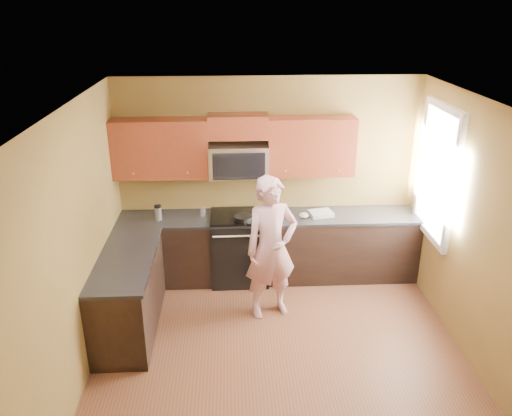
{
  "coord_description": "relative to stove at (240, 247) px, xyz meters",
  "views": [
    {
      "loc": [
        -0.5,
        -4.51,
        3.6
      ],
      "look_at": [
        -0.2,
        1.3,
        1.2
      ],
      "focal_mm": 35.83,
      "sensor_mm": 36.0,
      "label": 1
    }
  ],
  "objects": [
    {
      "name": "upper_cab_right",
      "position": [
        0.94,
        0.16,
        0.97
      ],
      "size": [
        1.12,
        0.33,
        0.75
      ],
      "primitive_type": null,
      "color": "maroon",
      "rests_on": "wall_back"
    },
    {
      "name": "butter_tub",
      "position": [
        0.31,
        -0.12,
        0.45
      ],
      "size": [
        0.15,
        0.15,
        0.09
      ],
      "primitive_type": null,
      "rotation": [
        0.0,
        0.0,
        -0.15
      ],
      "color": "gold",
      "rests_on": "countertop_back"
    },
    {
      "name": "wall_back",
      "position": [
        0.4,
        0.32,
        0.88
      ],
      "size": [
        4.0,
        0.0,
        4.0
      ],
      "primitive_type": "plane",
      "rotation": [
        1.57,
        0.0,
        0.0
      ],
      "color": "brown",
      "rests_on": "ground"
    },
    {
      "name": "napkin_b",
      "position": [
        0.85,
        -0.06,
        0.48
      ],
      "size": [
        0.15,
        0.16,
        0.07
      ],
      "primitive_type": "ellipsoid",
      "rotation": [
        0.0,
        0.0,
        0.26
      ],
      "color": "silver",
      "rests_on": "countertop_back"
    },
    {
      "name": "toast_slice",
      "position": [
        0.66,
        -0.05,
        0.45
      ],
      "size": [
        0.11,
        0.11,
        0.01
      ],
      "primitive_type": "cube",
      "rotation": [
        0.0,
        0.0,
        0.02
      ],
      "color": "#B27F47",
      "rests_on": "countertop_back"
    },
    {
      "name": "cabinet_left_run",
      "position": [
        -1.3,
        -1.08,
        -0.03
      ],
      "size": [
        0.6,
        1.6,
        0.88
      ],
      "primitive_type": "cube",
      "color": "black",
      "rests_on": "floor"
    },
    {
      "name": "stove",
      "position": [
        0.0,
        0.0,
        0.0
      ],
      "size": [
        0.76,
        0.65,
        0.95
      ],
      "primitive_type": null,
      "color": "black",
      "rests_on": "floor"
    },
    {
      "name": "dish_towel",
      "position": [
        1.08,
        0.01,
        0.47
      ],
      "size": [
        0.34,
        0.29,
        0.05
      ],
      "primitive_type": "cube",
      "rotation": [
        0.0,
        0.0,
        0.2
      ],
      "color": "silver",
      "rests_on": "countertop_back"
    },
    {
      "name": "floor",
      "position": [
        0.4,
        -1.68,
        -0.47
      ],
      "size": [
        4.0,
        4.0,
        0.0
      ],
      "primitive_type": "plane",
      "color": "brown",
      "rests_on": "ground"
    },
    {
      "name": "cabinet_back_run",
      "position": [
        0.4,
        0.02,
        -0.03
      ],
      "size": [
        4.0,
        0.6,
        0.88
      ],
      "primitive_type": "cube",
      "color": "black",
      "rests_on": "floor"
    },
    {
      "name": "napkin_a",
      "position": [
        0.48,
        -0.08,
        0.48
      ],
      "size": [
        0.13,
        0.14,
        0.06
      ],
      "primitive_type": "ellipsoid",
      "rotation": [
        0.0,
        0.0,
        0.2
      ],
      "color": "silver",
      "rests_on": "countertop_back"
    },
    {
      "name": "upper_cab_left",
      "position": [
        -0.99,
        0.16,
        0.97
      ],
      "size": [
        1.22,
        0.33,
        0.75
      ],
      "primitive_type": null,
      "color": "maroon",
      "rests_on": "wall_back"
    },
    {
      "name": "frying_pan",
      "position": [
        0.05,
        -0.15,
        0.47
      ],
      "size": [
        0.27,
        0.43,
        0.05
      ],
      "primitive_type": null,
      "rotation": [
        0.0,
        0.0,
        0.09
      ],
      "color": "black",
      "rests_on": "stove"
    },
    {
      "name": "glass_b",
      "position": [
        -0.48,
        0.07,
        0.51
      ],
      "size": [
        0.09,
        0.09,
        0.12
      ],
      "primitive_type": "cylinder",
      "rotation": [
        0.0,
        0.0,
        -0.38
      ],
      "color": "silver",
      "rests_on": "countertop_back"
    },
    {
      "name": "wall_right",
      "position": [
        2.4,
        -1.68,
        0.88
      ],
      "size": [
        0.0,
        4.0,
        4.0
      ],
      "primitive_type": "plane",
      "rotation": [
        1.57,
        0.0,
        -1.57
      ],
      "color": "brown",
      "rests_on": "ground"
    },
    {
      "name": "countertop_back",
      "position": [
        0.4,
        0.01,
        0.43
      ],
      "size": [
        4.0,
        0.62,
        0.04
      ],
      "primitive_type": "cube",
      "color": "black",
      "rests_on": "cabinet_back_run"
    },
    {
      "name": "upper_cab_over_mw",
      "position": [
        0.0,
        0.16,
        1.62
      ],
      "size": [
        0.76,
        0.33,
        0.3
      ],
      "primitive_type": "cube",
      "color": "maroon",
      "rests_on": "wall_back"
    },
    {
      "name": "window",
      "position": [
        2.38,
        -0.48,
        1.17
      ],
      "size": [
        0.06,
        1.06,
        1.66
      ],
      "primitive_type": null,
      "color": "white",
      "rests_on": "wall_right"
    },
    {
      "name": "microwave",
      "position": [
        0.0,
        0.12,
        0.97
      ],
      "size": [
        0.76,
        0.4,
        0.42
      ],
      "primitive_type": null,
      "color": "silver",
      "rests_on": "wall_back"
    },
    {
      "name": "wall_left",
      "position": [
        -1.6,
        -1.68,
        0.88
      ],
      "size": [
        0.0,
        4.0,
        4.0
      ],
      "primitive_type": "plane",
      "rotation": [
        1.57,
        0.0,
        1.57
      ],
      "color": "brown",
      "rests_on": "ground"
    },
    {
      "name": "countertop_left",
      "position": [
        -1.29,
        -1.08,
        0.43
      ],
      "size": [
        0.62,
        1.6,
        0.04
      ],
      "primitive_type": "cube",
      "color": "black",
      "rests_on": "cabinet_left_run"
    },
    {
      "name": "wall_front",
      "position": [
        0.4,
        -3.67,
        0.88
      ],
      "size": [
        4.0,
        0.0,
        4.0
      ],
      "primitive_type": "plane",
      "rotation": [
        -1.57,
        0.0,
        0.0
      ],
      "color": "brown",
      "rests_on": "ground"
    },
    {
      "name": "travel_mug",
      "position": [
        -1.05,
        -0.04,
        0.45
      ],
      "size": [
        0.09,
        0.09,
        0.2
      ],
      "primitive_type": null,
      "rotation": [
        0.0,
        0.0,
        0.01
      ],
      "color": "silver",
      "rests_on": "countertop_back"
    },
    {
      "name": "ceiling",
      "position": [
        0.4,
        -1.68,
        2.23
      ],
      "size": [
        4.0,
        4.0,
        0.0
      ],
      "primitive_type": "plane",
      "rotation": [
        3.14,
        0.0,
        0.0
      ],
      "color": "white",
      "rests_on": "ground"
    },
    {
      "name": "woman",
      "position": [
        0.35,
        -0.85,
        0.4
      ],
      "size": [
        0.74,
        0.6,
        1.76
      ],
      "primitive_type": "imported",
      "rotation": [
        0.0,
        0.0,
        0.31
      ],
      "color": "#D06883",
      "rests_on": "floor"
    }
  ]
}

